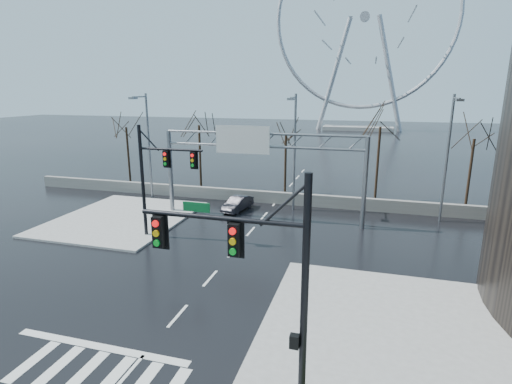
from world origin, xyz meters
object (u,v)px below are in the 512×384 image
(signal_mast_near, at_px, (262,269))
(sign_gantry, at_px, (257,157))
(ferris_wheel, at_px, (364,25))
(signal_mast_far, at_px, (156,172))
(car, at_px, (237,204))

(signal_mast_near, relative_size, sign_gantry, 0.49)
(signal_mast_near, bearing_deg, ferris_wheel, 90.08)
(signal_mast_far, bearing_deg, car, 68.05)
(car, bearing_deg, ferris_wheel, 95.85)
(sign_gantry, relative_size, car, 4.38)
(signal_mast_far, distance_m, car, 9.54)
(car, bearing_deg, signal_mast_near, -58.08)
(sign_gantry, height_order, car, sign_gantry)
(ferris_wheel, bearing_deg, car, -95.61)
(car, bearing_deg, signal_mast_far, -100.50)
(signal_mast_near, height_order, sign_gantry, signal_mast_near)
(signal_mast_far, bearing_deg, signal_mast_near, -49.74)
(signal_mast_near, bearing_deg, car, 110.47)
(signal_mast_far, xyz_separation_m, ferris_wheel, (10.87, 86.04, 21.30))
(ferris_wheel, bearing_deg, sign_gantry, -93.84)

